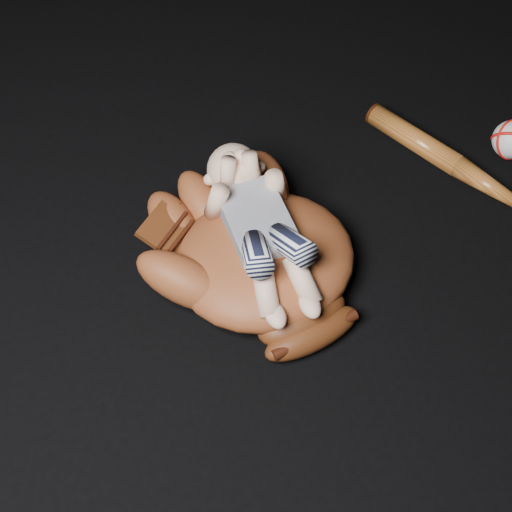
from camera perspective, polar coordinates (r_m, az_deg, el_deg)
name	(u,v)px	position (r m, az deg, el deg)	size (l,w,h in m)	color
baseball_glove	(264,253)	(1.38, 0.62, 0.20)	(0.41, 0.46, 0.14)	maroon
newborn_baby	(263,229)	(1.34, 0.50, 1.95)	(0.17, 0.37, 0.15)	beige
baseball_bat	(469,173)	(1.63, 15.24, 5.82)	(0.05, 0.50, 0.05)	#9D541E
baseball	(512,140)	(1.70, 18.10, 8.05)	(0.08, 0.08, 0.08)	silver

